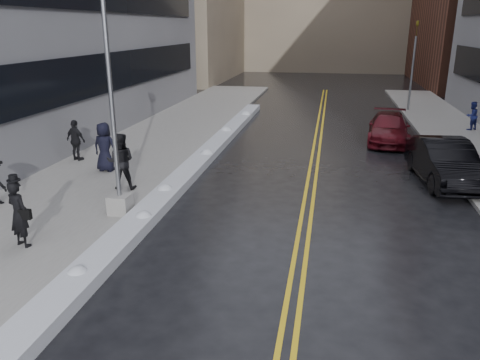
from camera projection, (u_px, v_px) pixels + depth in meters
The scene contains 15 objects.
ground at pixel (205, 255), 12.47m from camera, with size 160.00×160.00×0.00m, color black.
sidewalk_west at pixel (144, 150), 22.80m from camera, with size 5.50×50.00×0.15m, color gray.
lane_line_left at pixel (311, 159), 21.37m from camera, with size 0.12×50.00×0.01m, color gold.
lane_line_right at pixel (318, 160), 21.31m from camera, with size 0.12×50.00×0.01m, color gold.
snow_ridge at pixel (198, 162), 20.31m from camera, with size 0.90×30.00×0.34m, color silver.
lamppost at pixel (115, 140), 14.13m from camera, with size 0.65×0.65×7.62m.
fire_hydrant at pixel (469, 155), 20.00m from camera, with size 0.26×0.26×0.73m.
traffic_signal at pixel (413, 63), 32.25m from camera, with size 0.16×0.20×6.00m.
pedestrian_fedora at pixel (19, 214), 12.39m from camera, with size 0.67×0.44×1.84m, color black.
pedestrian_b at pixel (121, 161), 16.78m from camera, with size 1.00×0.78×2.06m, color black.
pedestrian_c at pixel (105, 147), 18.90m from camera, with size 0.98×0.64×2.00m, color black.
pedestrian_d at pixel (76, 140), 20.45m from camera, with size 1.06×0.44×1.80m, color black.
pedestrian_east at pixel (472, 116), 26.57m from camera, with size 0.78×0.61×1.60m, color navy.
car_black at pixel (445, 162), 17.97m from camera, with size 1.78×5.10×1.68m, color black.
car_maroon at pixel (389, 128), 24.43m from camera, with size 2.04×5.01×1.45m, color #450B12.
Camera 1 is at (3.04, -10.83, 5.80)m, focal length 35.00 mm.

